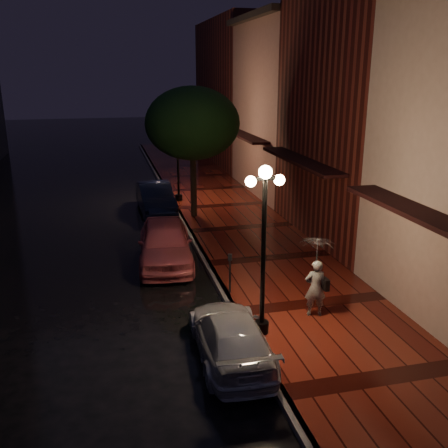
{
  "coord_description": "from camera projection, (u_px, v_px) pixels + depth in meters",
  "views": [
    {
      "loc": [
        -3.25,
        -15.82,
        6.54
      ],
      "look_at": [
        0.68,
        0.43,
        1.4
      ],
      "focal_mm": 40.0,
      "sensor_mm": 36.0,
      "label": 1
    }
  ],
  "objects": [
    {
      "name": "ground",
      "position": [
        208.0,
        267.0,
        17.35
      ],
      "size": [
        120.0,
        120.0,
        0.0
      ],
      "primitive_type": "plane",
      "color": "black",
      "rests_on": "ground"
    },
    {
      "name": "sidewalk",
      "position": [
        269.0,
        260.0,
        17.83
      ],
      "size": [
        4.5,
        60.0,
        0.15
      ],
      "primitive_type": "cube",
      "color": "#42100B",
      "rests_on": "ground"
    },
    {
      "name": "curb",
      "position": [
        208.0,
        265.0,
        17.33
      ],
      "size": [
        0.25,
        60.0,
        0.15
      ],
      "primitive_type": "cube",
      "color": "#595451",
      "rests_on": "ground"
    },
    {
      "name": "storefront_mid",
      "position": [
        374.0,
        99.0,
        19.16
      ],
      "size": [
        5.0,
        8.0,
        11.0
      ],
      "primitive_type": "cube",
      "color": "#511914",
      "rests_on": "ground"
    },
    {
      "name": "storefront_far",
      "position": [
        296.0,
        110.0,
        26.89
      ],
      "size": [
        5.0,
        8.0,
        9.0
      ],
      "primitive_type": "cube",
      "color": "#8C5951",
      "rests_on": "ground"
    },
    {
      "name": "storefront_extra",
      "position": [
        245.0,
        93.0,
        36.03
      ],
      "size": [
        5.0,
        12.0,
        10.0
      ],
      "primitive_type": "cube",
      "color": "#511914",
      "rests_on": "ground"
    },
    {
      "name": "streetlamp_near",
      "position": [
        264.0,
        242.0,
        12.02
      ],
      "size": [
        0.96,
        0.36,
        4.31
      ],
      "color": "black",
      "rests_on": "sidewalk"
    },
    {
      "name": "streetlamp_far",
      "position": [
        178.0,
        153.0,
        25.02
      ],
      "size": [
        0.96,
        0.36,
        4.31
      ],
      "color": "black",
      "rests_on": "sidewalk"
    },
    {
      "name": "street_tree",
      "position": [
        193.0,
        126.0,
        21.8
      ],
      "size": [
        4.16,
        4.16,
        5.8
      ],
      "color": "black",
      "rests_on": "sidewalk"
    },
    {
      "name": "pink_car",
      "position": [
        165.0,
        243.0,
        17.49
      ],
      "size": [
        2.25,
        4.7,
        1.55
      ],
      "primitive_type": "imported",
      "rotation": [
        0.0,
        0.0,
        -0.09
      ],
      "color": "#C14F58",
      "rests_on": "ground"
    },
    {
      "name": "navy_car",
      "position": [
        155.0,
        198.0,
        23.9
      ],
      "size": [
        1.65,
        4.36,
        1.42
      ],
      "primitive_type": "imported",
      "rotation": [
        0.0,
        0.0,
        0.04
      ],
      "color": "black",
      "rests_on": "ground"
    },
    {
      "name": "silver_car",
      "position": [
        231.0,
        336.0,
        11.71
      ],
      "size": [
        1.77,
        4.02,
        1.15
      ],
      "primitive_type": "imported",
      "rotation": [
        0.0,
        0.0,
        3.1
      ],
      "color": "#ACADB4",
      "rests_on": "ground"
    },
    {
      "name": "woman_with_umbrella",
      "position": [
        317.0,
        264.0,
        13.23
      ],
      "size": [
        0.92,
        0.94,
        2.23
      ],
      "rotation": [
        0.0,
        0.0,
        2.96
      ],
      "color": "white",
      "rests_on": "sidewalk"
    },
    {
      "name": "parking_meter",
      "position": [
        230.0,
        269.0,
        14.8
      ],
      "size": [
        0.14,
        0.12,
        1.24
      ],
      "rotation": [
        0.0,
        0.0,
        -0.36
      ],
      "color": "black",
      "rests_on": "sidewalk"
    }
  ]
}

